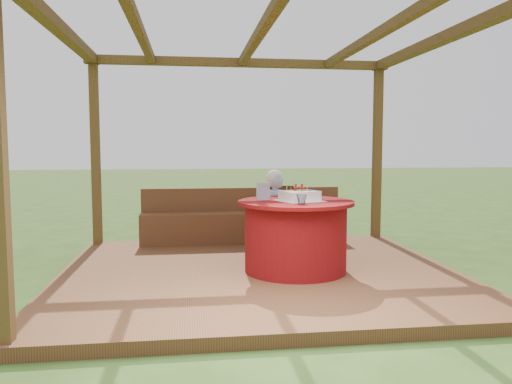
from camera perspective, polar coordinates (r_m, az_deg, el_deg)
ground at (r=5.87m, az=0.33°, el=-10.00°), size 60.00×60.00×0.00m
deck at (r=5.85m, az=0.33°, el=-9.43°), size 4.50×4.00×0.12m
pergola at (r=5.73m, az=0.34°, el=13.93°), size 4.50×4.00×2.72m
bench at (r=7.46m, az=-1.50°, el=-3.71°), size 3.00×0.42×0.80m
table at (r=5.71m, az=4.53°, el=-4.98°), size 1.31×1.31×0.81m
chair at (r=6.82m, az=2.68°, el=-2.63°), size 0.45×0.45×0.88m
elderly_woman at (r=6.46m, az=2.11°, el=-2.29°), size 0.41×0.29×1.12m
birthday_cake at (r=5.63m, az=5.00°, el=-0.44°), size 0.57×0.57×0.19m
gift_bag at (r=5.72m, az=0.81°, el=0.06°), size 0.14×0.10×0.19m
drinking_glass at (r=5.31m, az=5.23°, el=-0.83°), size 0.14×0.14×0.11m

